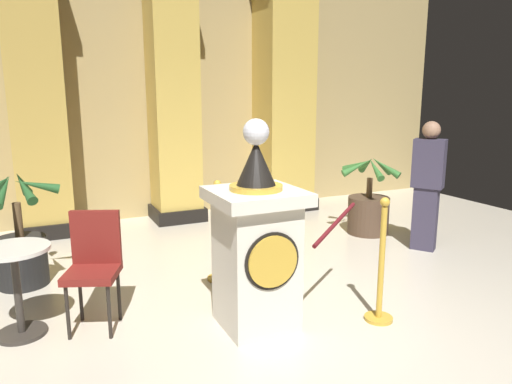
# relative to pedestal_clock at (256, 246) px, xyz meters

# --- Properties ---
(ground_plane) EXTENTS (10.34, 10.34, 0.00)m
(ground_plane) POSITION_rel_pedestal_clock_xyz_m (0.35, -0.34, -0.69)
(ground_plane) COLOR beige
(back_wall) EXTENTS (10.34, 0.16, 3.84)m
(back_wall) POSITION_rel_pedestal_clock_xyz_m (0.35, 4.06, 1.23)
(back_wall) COLOR tan
(back_wall) RESTS_ON ground_plane
(pedestal_clock) EXTENTS (0.71, 0.71, 1.71)m
(pedestal_clock) POSITION_rel_pedestal_clock_xyz_m (0.00, 0.00, 0.00)
(pedestal_clock) COLOR silver
(pedestal_clock) RESTS_ON ground_plane
(stanchion_near) EXTENTS (0.24, 0.24, 1.07)m
(stanchion_near) POSITION_rel_pedestal_clock_xyz_m (0.98, -0.37, -0.31)
(stanchion_near) COLOR gold
(stanchion_near) RESTS_ON ground_plane
(stanchion_far) EXTENTS (0.24, 0.24, 1.05)m
(stanchion_far) POSITION_rel_pedestal_clock_xyz_m (0.06, 1.05, -0.32)
(stanchion_far) COLOR gold
(stanchion_far) RESTS_ON ground_plane
(velvet_rope) EXTENTS (1.20, 1.20, 0.22)m
(velvet_rope) POSITION_rel_pedestal_clock_xyz_m (0.52, 0.34, 0.10)
(velvet_rope) COLOR #591419
(column_left) EXTENTS (0.82, 0.82, 3.68)m
(column_left) POSITION_rel_pedestal_clock_xyz_m (-1.49, 3.63, 1.14)
(column_left) COLOR black
(column_left) RESTS_ON ground_plane
(column_right) EXTENTS (0.96, 0.96, 3.68)m
(column_right) POSITION_rel_pedestal_clock_xyz_m (2.18, 3.63, 1.14)
(column_right) COLOR black
(column_right) RESTS_ON ground_plane
(column_centre_rear) EXTENTS (0.78, 0.78, 3.68)m
(column_centre_rear) POSITION_rel_pedestal_clock_xyz_m (0.35, 3.63, 1.14)
(column_centre_rear) COLOR black
(column_centre_rear) RESTS_ON ground_plane
(potted_palm_left) EXTENTS (0.81, 0.75, 1.19)m
(potted_palm_left) POSITION_rel_pedestal_clock_xyz_m (-1.77, 1.76, -0.30)
(potted_palm_left) COLOR black
(potted_palm_left) RESTS_ON ground_plane
(potted_palm_right) EXTENTS (0.82, 0.78, 1.10)m
(potted_palm_right) POSITION_rel_pedestal_clock_xyz_m (2.54, 1.76, -0.34)
(potted_palm_right) COLOR #4C3828
(potted_palm_right) RESTS_ON ground_plane
(bystander_guest) EXTENTS (0.38, 0.42, 1.58)m
(bystander_guest) POSITION_rel_pedestal_clock_xyz_m (2.72, 0.91, 0.14)
(bystander_guest) COLOR #383347
(bystander_guest) RESTS_ON ground_plane
(cafe_table) EXTENTS (0.54, 0.54, 0.73)m
(cafe_table) POSITION_rel_pedestal_clock_xyz_m (-1.78, 0.64, -0.22)
(cafe_table) COLOR #332D28
(cafe_table) RESTS_ON ground_plane
(cafe_chair_red) EXTENTS (0.52, 0.52, 0.96)m
(cafe_chair_red) POSITION_rel_pedestal_clock_xyz_m (-1.20, 0.56, -0.12)
(cafe_chair_red) COLOR black
(cafe_chair_red) RESTS_ON ground_plane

